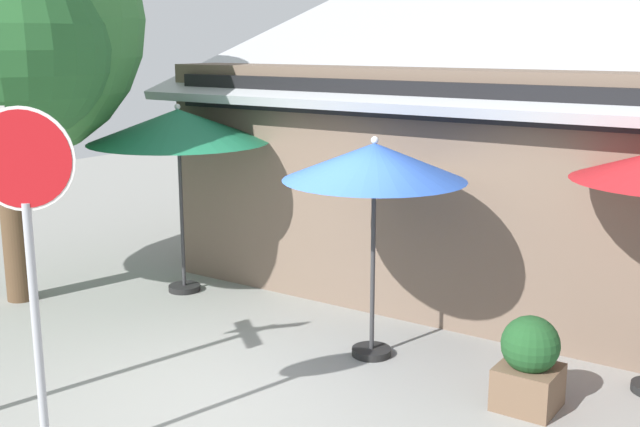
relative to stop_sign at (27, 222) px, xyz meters
name	(u,v)px	position (x,y,z in m)	size (l,w,h in m)	color
ground_plane	(243,393)	(0.37, 2.04, -2.12)	(28.00, 28.00, 0.10)	gray
cafe_building	(493,163)	(0.79, 7.37, -0.43)	(8.07, 5.89, 4.49)	#705B4C
stop_sign	(27,222)	(0.00, 0.00, 0.00)	(0.65, 0.48, 2.95)	#A8AAB2
patio_umbrella_forest_green_left	(178,127)	(-2.32, 4.01, 0.22)	(2.43, 2.43, 2.60)	black
patio_umbrella_royal_blue_center	(374,164)	(1.01, 3.51, 0.08)	(1.96, 1.96, 2.44)	black
shade_tree	(0,25)	(-3.72, 2.42, 1.54)	(3.87, 3.63, 5.50)	brown
sidewalk_planter	(529,363)	(2.88, 3.25, -1.62)	(0.56, 0.56, 0.91)	brown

